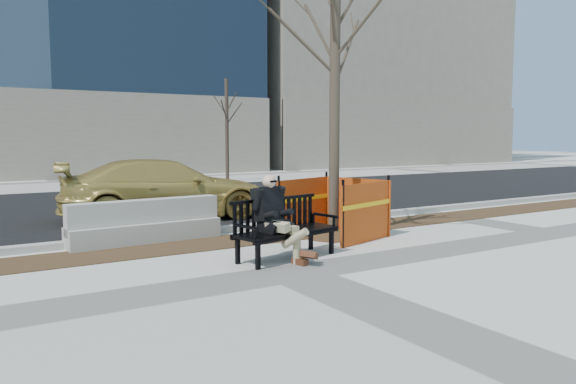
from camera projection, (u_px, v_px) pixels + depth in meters
name	position (u px, v px, depth m)	size (l,w,h in m)	color
ground	(292.00, 273.00, 7.91)	(120.00, 120.00, 0.00)	beige
mulch_strip	(217.00, 243.00, 10.11)	(40.00, 1.20, 0.02)	#47301C
asphalt_street	(124.00, 206.00, 15.35)	(60.00, 10.40, 0.01)	black
curb	(197.00, 232.00, 10.91)	(60.00, 0.25, 0.12)	#9E9B93
bench	(287.00, 259.00, 8.82)	(1.84, 0.66, 0.98)	black
seated_man	(273.00, 260.00, 8.69)	(0.57, 0.95, 1.33)	black
tree_fence	(333.00, 237.00, 10.69)	(2.41, 2.41, 6.02)	#E05616
sedan	(167.00, 219.00, 13.07)	(1.98, 4.87, 1.41)	#AB8F42
jersey_barrier_left	(146.00, 242.00, 10.17)	(2.80, 0.56, 0.80)	#A5A29A
far_tree_right	(227.00, 181.00, 23.76)	(1.75, 1.75, 4.72)	#403229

